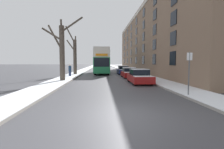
# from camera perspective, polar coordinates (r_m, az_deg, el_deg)

# --- Properties ---
(ground_plane) EXTENTS (320.00, 320.00, 0.00)m
(ground_plane) POSITION_cam_1_polar(r_m,az_deg,el_deg) (6.90, 2.96, -13.14)
(ground_plane) COLOR #424247
(sidewalk_left) EXTENTS (2.29, 130.00, 0.16)m
(sidewalk_left) POSITION_cam_1_polar(r_m,az_deg,el_deg) (59.74, -7.63, 2.13)
(sidewalk_left) COLOR gray
(sidewalk_left) RESTS_ON ground
(sidewalk_right) EXTENTS (2.29, 130.00, 0.16)m
(sidewalk_right) POSITION_cam_1_polar(r_m,az_deg,el_deg) (59.87, 2.20, 2.17)
(sidewalk_right) COLOR gray
(sidewalk_right) RESTS_ON ground
(terrace_facade_right) EXTENTS (9.10, 48.33, 12.08)m
(terrace_facade_right) POSITION_cam_1_polar(r_m,az_deg,el_deg) (37.09, 14.90, 10.11)
(terrace_facade_right) COLOR #7A604C
(terrace_facade_right) RESTS_ON ground
(bare_tree_left_0) EXTENTS (4.22, 3.57, 6.77)m
(bare_tree_left_0) POSITION_cam_1_polar(r_m,az_deg,el_deg) (19.03, -16.08, 7.90)
(bare_tree_left_0) COLOR #4C4238
(bare_tree_left_0) RESTS_ON ground
(bare_tree_left_1) EXTENTS (1.81, 2.57, 7.50)m
(bare_tree_left_1) POSITION_cam_1_polar(r_m,az_deg,el_deg) (28.25, -12.12, 6.32)
(bare_tree_left_1) COLOR #4C4238
(bare_tree_left_1) RESTS_ON ground
(double_decker_bus) EXTENTS (2.57, 11.46, 4.35)m
(double_decker_bus) POSITION_cam_1_polar(r_m,az_deg,el_deg) (31.66, -3.42, 4.80)
(double_decker_bus) COLOR #1E7A47
(double_decker_bus) RESTS_ON ground
(parked_car_0) EXTENTS (1.82, 4.41, 1.38)m
(parked_car_0) POSITION_cam_1_polar(r_m,az_deg,el_deg) (17.07, 8.93, -0.69)
(parked_car_0) COLOR maroon
(parked_car_0) RESTS_ON ground
(parked_car_1) EXTENTS (1.80, 4.55, 1.35)m
(parked_car_1) POSITION_cam_1_polar(r_m,az_deg,el_deg) (23.24, 5.62, 0.55)
(parked_car_1) COLOR maroon
(parked_car_1) RESTS_ON ground
(parked_car_2) EXTENTS (1.84, 4.42, 1.45)m
(parked_car_2) POSITION_cam_1_polar(r_m,az_deg,el_deg) (29.77, 3.62, 1.40)
(parked_car_2) COLOR navy
(parked_car_2) RESTS_ON ground
(pedestrian_left_sidewalk) EXTENTS (0.38, 0.38, 1.76)m
(pedestrian_left_sidewalk) POSITION_cam_1_polar(r_m,az_deg,el_deg) (24.41, -13.57, 1.41)
(pedestrian_left_sidewalk) COLOR navy
(pedestrian_left_sidewalk) RESTS_ON ground
(street_sign_post) EXTENTS (0.32, 0.07, 2.61)m
(street_sign_post) POSITION_cam_1_polar(r_m,az_deg,el_deg) (10.96, 23.84, 0.87)
(street_sign_post) COLOR #4C4F54
(street_sign_post) RESTS_ON ground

